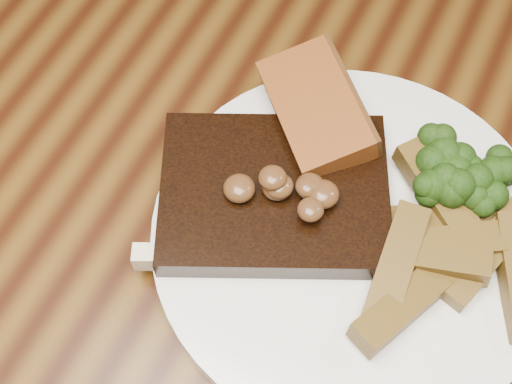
# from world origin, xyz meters

# --- Properties ---
(dining_table) EXTENTS (1.60, 0.90, 0.75)m
(dining_table) POSITION_xyz_m (0.00, 0.00, 0.66)
(dining_table) COLOR #4B300F
(dining_table) RESTS_ON ground
(plate) EXTENTS (0.34, 0.34, 0.01)m
(plate) POSITION_xyz_m (0.06, -0.01, 0.76)
(plate) COLOR white
(plate) RESTS_ON dining_table
(steak) EXTENTS (0.20, 0.18, 0.02)m
(steak) POSITION_xyz_m (0.00, -0.01, 0.77)
(steak) COLOR black
(steak) RESTS_ON plate
(steak_bone) EXTENTS (0.14, 0.08, 0.02)m
(steak_bone) POSITION_xyz_m (0.00, -0.07, 0.77)
(steak_bone) COLOR beige
(steak_bone) RESTS_ON plate
(mushroom_pile) EXTENTS (0.06, 0.06, 0.03)m
(mushroom_pile) POSITION_xyz_m (0.01, -0.01, 0.80)
(mushroom_pile) COLOR #4E2C18
(mushroom_pile) RESTS_ON steak
(garlic_bread) EXTENTS (0.11, 0.11, 0.02)m
(garlic_bread) POSITION_xyz_m (0.00, 0.06, 0.77)
(garlic_bread) COLOR brown
(garlic_bread) RESTS_ON plate
(potato_wedges) EXTENTS (0.11, 0.11, 0.02)m
(potato_wedges) POSITION_xyz_m (0.14, 0.00, 0.77)
(potato_wedges) COLOR brown
(potato_wedges) RESTS_ON plate
(broccoli_cluster) EXTENTS (0.07, 0.07, 0.04)m
(broccoli_cluster) POSITION_xyz_m (0.12, 0.06, 0.78)
(broccoli_cluster) COLOR #223E0E
(broccoli_cluster) RESTS_ON plate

